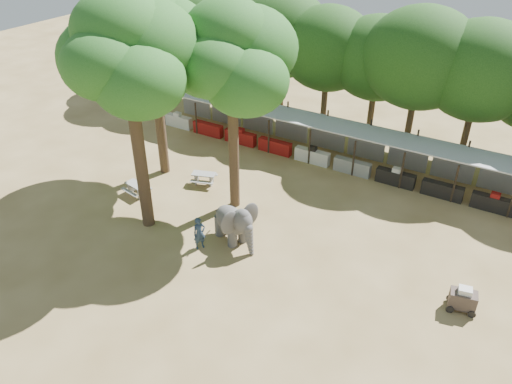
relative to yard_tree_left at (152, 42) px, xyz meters
The scene contains 11 objects.
ground 14.23m from the yard_tree_left, 38.20° to the right, with size 100.00×100.00×0.00m, color brown.
vendor_stalls 13.30m from the yard_tree_left, 36.06° to the left, with size 28.00×2.99×2.80m.
yard_tree_left is the anchor object (origin of this frame).
yard_tree_center 5.92m from the yard_tree_left, 59.04° to the right, with size 7.10×6.90×12.04m.
yard_tree_back 6.09m from the yard_tree_left, ahead, with size 7.10×6.90×11.36m.
backdrop_trees 15.17m from the yard_tree_left, 52.28° to the left, with size 46.46×5.95×8.33m.
elephant 11.43m from the yard_tree_left, 27.01° to the right, with size 3.09×2.39×2.30m.
handler 11.38m from the yard_tree_left, 38.80° to the right, with size 0.64×0.43×1.77m, color #26384C.
picnic_table_near 8.41m from the yard_tree_left, 80.49° to the right, with size 1.63×1.52×0.71m.
picnic_table_far 8.38m from the yard_tree_left, ahead, with size 1.78×1.69×0.72m.
cart_front 20.77m from the yard_tree_left, ahead, with size 1.36×1.03×1.19m.
Camera 1 is at (10.38, -14.06, 15.72)m, focal length 35.00 mm.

